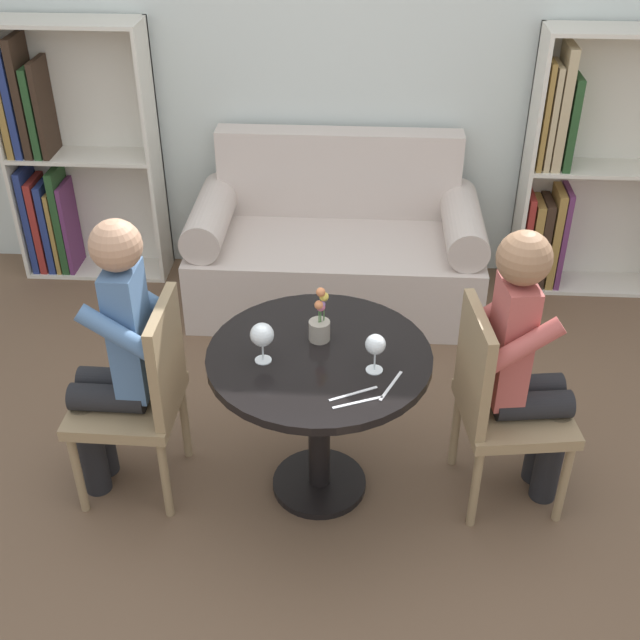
# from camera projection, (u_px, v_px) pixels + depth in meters

# --- Properties ---
(ground_plane) EXTENTS (16.00, 16.00, 0.00)m
(ground_plane) POSITION_uv_depth(u_px,v_px,m) (319.00, 485.00, 3.45)
(ground_plane) COLOR brown
(back_wall) EXTENTS (5.20, 0.05, 2.70)m
(back_wall) POSITION_uv_depth(u_px,v_px,m) (342.00, 44.00, 4.34)
(back_wall) COLOR silver
(back_wall) RESTS_ON ground_plane
(round_table) EXTENTS (0.87, 0.87, 0.70)m
(round_table) POSITION_uv_depth(u_px,v_px,m) (319.00, 385.00, 3.15)
(round_table) COLOR black
(round_table) RESTS_ON ground_plane
(couch) EXTENTS (1.61, 0.80, 0.92)m
(couch) POSITION_uv_depth(u_px,v_px,m) (336.00, 251.00, 4.56)
(couch) COLOR beige
(couch) RESTS_ON ground_plane
(bookshelf_left) EXTENTS (0.86, 0.28, 1.50)m
(bookshelf_left) POSITION_uv_depth(u_px,v_px,m) (64.00, 160.00, 4.64)
(bookshelf_left) COLOR silver
(bookshelf_left) RESTS_ON ground_plane
(bookshelf_right) EXTENTS (0.86, 0.28, 1.50)m
(bookshelf_right) POSITION_uv_depth(u_px,v_px,m) (578.00, 174.00, 4.50)
(bookshelf_right) COLOR silver
(bookshelf_right) RESTS_ON ground_plane
(chair_left) EXTENTS (0.43, 0.43, 0.90)m
(chair_left) POSITION_uv_depth(u_px,v_px,m) (142.00, 392.00, 3.20)
(chair_left) COLOR #937A56
(chair_left) RESTS_ON ground_plane
(chair_right) EXTENTS (0.47, 0.47, 0.90)m
(chair_right) POSITION_uv_depth(u_px,v_px,m) (499.00, 400.00, 3.15)
(chair_right) COLOR #937A56
(chair_right) RESTS_ON ground_plane
(person_left) EXTENTS (0.42, 0.34, 1.25)m
(person_left) POSITION_uv_depth(u_px,v_px,m) (114.00, 358.00, 3.11)
(person_left) COLOR black
(person_left) RESTS_ON ground_plane
(person_right) EXTENTS (0.45, 0.38, 1.23)m
(person_right) POSITION_uv_depth(u_px,v_px,m) (526.00, 366.00, 3.08)
(person_right) COLOR black
(person_right) RESTS_ON ground_plane
(wine_glass_left) EXTENTS (0.09, 0.09, 0.16)m
(wine_glass_left) POSITION_uv_depth(u_px,v_px,m) (262.00, 336.00, 2.96)
(wine_glass_left) COLOR white
(wine_glass_left) RESTS_ON round_table
(wine_glass_right) EXTENTS (0.08, 0.08, 0.16)m
(wine_glass_right) POSITION_uv_depth(u_px,v_px,m) (375.00, 346.00, 2.91)
(wine_glass_right) COLOR white
(wine_glass_right) RESTS_ON round_table
(flower_vase) EXTENTS (0.08, 0.08, 0.23)m
(flower_vase) POSITION_uv_depth(u_px,v_px,m) (320.00, 322.00, 3.10)
(flower_vase) COLOR #9E9384
(flower_vase) RESTS_ON round_table
(knife_left_setting) EXTENTS (0.09, 0.18, 0.00)m
(knife_left_setting) POSITION_uv_depth(u_px,v_px,m) (391.00, 386.00, 2.89)
(knife_left_setting) COLOR silver
(knife_left_setting) RESTS_ON round_table
(fork_left_setting) EXTENTS (0.17, 0.10, 0.00)m
(fork_left_setting) POSITION_uv_depth(u_px,v_px,m) (353.00, 394.00, 2.86)
(fork_left_setting) COLOR silver
(fork_left_setting) RESTS_ON round_table
(knife_right_setting) EXTENTS (0.18, 0.08, 0.00)m
(knife_right_setting) POSITION_uv_depth(u_px,v_px,m) (358.00, 402.00, 2.82)
(knife_right_setting) COLOR silver
(knife_right_setting) RESTS_ON round_table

